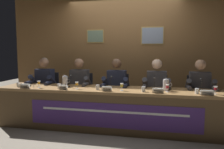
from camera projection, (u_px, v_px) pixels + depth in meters
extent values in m
plane|color=gray|center=(112.00, 128.00, 4.16)|extent=(12.00, 12.00, 0.00)
cube|color=brown|center=(124.00, 54.00, 5.23)|extent=(5.33, 0.12, 2.60)
cube|color=tan|center=(95.00, 36.00, 5.26)|extent=(0.40, 0.02, 0.30)
cube|color=slate|center=(95.00, 36.00, 5.25)|extent=(0.36, 0.01, 0.26)
cube|color=tan|center=(152.00, 36.00, 4.99)|extent=(0.49, 0.02, 0.38)
cube|color=#8C99AD|center=(152.00, 36.00, 4.98)|extent=(0.45, 0.01, 0.34)
cube|color=olive|center=(112.00, 90.00, 4.09)|extent=(4.13, 0.74, 0.05)
cube|color=brown|center=(107.00, 115.00, 3.78)|extent=(4.07, 0.04, 0.67)
cube|color=brown|center=(12.00, 104.00, 4.55)|extent=(0.08, 0.66, 0.67)
cube|color=#4C2D7A|center=(112.00, 116.00, 3.75)|extent=(2.84, 0.01, 0.41)
cube|color=white|center=(112.00, 112.00, 3.73)|extent=(2.42, 0.00, 0.04)
cylinder|color=black|center=(47.00, 115.00, 4.94)|extent=(0.44, 0.44, 0.02)
cylinder|color=black|center=(46.00, 105.00, 4.91)|extent=(0.05, 0.05, 0.42)
cube|color=#232328|center=(46.00, 94.00, 4.89)|extent=(0.44, 0.44, 0.03)
cube|color=#232328|center=(50.00, 82.00, 5.06)|extent=(0.40, 0.05, 0.44)
cylinder|color=black|center=(33.00, 109.00, 4.59)|extent=(0.10, 0.10, 0.47)
cylinder|color=black|center=(42.00, 109.00, 4.55)|extent=(0.10, 0.10, 0.47)
cylinder|color=black|center=(37.00, 93.00, 4.71)|extent=(0.13, 0.34, 0.13)
cylinder|color=black|center=(46.00, 93.00, 4.67)|extent=(0.13, 0.34, 0.13)
cube|color=#1E2338|center=(45.00, 80.00, 4.83)|extent=(0.36, 0.20, 0.48)
sphere|color=#8E664C|center=(44.00, 63.00, 4.77)|extent=(0.19, 0.19, 0.19)
sphere|color=gray|center=(44.00, 62.00, 4.78)|extent=(0.17, 0.17, 0.17)
cylinder|color=#1E2338|center=(33.00, 80.00, 4.77)|extent=(0.09, 0.30, 0.25)
cylinder|color=#1E2338|center=(52.00, 80.00, 4.68)|extent=(0.09, 0.30, 0.25)
cylinder|color=#1E2338|center=(29.00, 82.00, 4.62)|extent=(0.07, 0.24, 0.07)
cylinder|color=#1E2338|center=(48.00, 83.00, 4.53)|extent=(0.07, 0.24, 0.07)
cube|color=white|center=(24.00, 86.00, 4.10)|extent=(0.19, 0.03, 0.08)
cube|color=white|center=(25.00, 86.00, 4.14)|extent=(0.19, 0.03, 0.08)
cube|color=black|center=(24.00, 86.00, 4.10)|extent=(0.14, 0.01, 0.01)
cylinder|color=white|center=(39.00, 87.00, 4.18)|extent=(0.06, 0.06, 0.00)
cylinder|color=white|center=(39.00, 86.00, 4.18)|extent=(0.01, 0.01, 0.05)
cone|color=white|center=(39.00, 83.00, 4.17)|extent=(0.06, 0.06, 0.06)
cylinder|color=orange|center=(39.00, 83.00, 4.17)|extent=(0.04, 0.04, 0.04)
cylinder|color=silver|center=(18.00, 85.00, 4.26)|extent=(0.06, 0.06, 0.08)
cylinder|color=silver|center=(18.00, 85.00, 4.26)|extent=(0.05, 0.05, 0.05)
cylinder|color=black|center=(30.00, 86.00, 4.35)|extent=(0.06, 0.06, 0.02)
cylinder|color=black|center=(31.00, 80.00, 4.40)|extent=(0.01, 0.13, 0.18)
sphere|color=#2D2D2D|center=(33.00, 75.00, 4.45)|extent=(0.03, 0.03, 0.03)
cylinder|color=black|center=(81.00, 117.00, 4.78)|extent=(0.44, 0.44, 0.02)
cylinder|color=black|center=(81.00, 107.00, 4.75)|extent=(0.05, 0.05, 0.42)
cube|color=#232328|center=(80.00, 96.00, 4.73)|extent=(0.44, 0.44, 0.03)
cube|color=#232328|center=(83.00, 83.00, 4.90)|extent=(0.40, 0.05, 0.44)
cylinder|color=black|center=(69.00, 111.00, 4.43)|extent=(0.10, 0.10, 0.47)
cylinder|color=black|center=(79.00, 111.00, 4.39)|extent=(0.10, 0.10, 0.47)
cylinder|color=black|center=(72.00, 95.00, 4.55)|extent=(0.13, 0.34, 0.13)
cylinder|color=black|center=(82.00, 95.00, 4.51)|extent=(0.13, 0.34, 0.13)
cube|color=#38383D|center=(80.00, 81.00, 4.67)|extent=(0.36, 0.20, 0.48)
sphere|color=#8E664C|center=(79.00, 63.00, 4.61)|extent=(0.19, 0.19, 0.19)
sphere|color=#331E0F|center=(79.00, 62.00, 4.62)|extent=(0.17, 0.17, 0.17)
cylinder|color=#38383D|center=(68.00, 81.00, 4.61)|extent=(0.09, 0.30, 0.25)
cylinder|color=#38383D|center=(88.00, 81.00, 4.52)|extent=(0.09, 0.30, 0.25)
cylinder|color=#38383D|center=(65.00, 84.00, 4.46)|extent=(0.07, 0.24, 0.07)
cylinder|color=#38383D|center=(85.00, 84.00, 4.37)|extent=(0.07, 0.24, 0.07)
cube|color=white|center=(63.00, 87.00, 3.96)|extent=(0.15, 0.03, 0.08)
cube|color=white|center=(63.00, 87.00, 3.99)|extent=(0.15, 0.03, 0.08)
cube|color=black|center=(62.00, 87.00, 3.95)|extent=(0.11, 0.01, 0.01)
cylinder|color=white|center=(77.00, 89.00, 4.04)|extent=(0.06, 0.06, 0.00)
cylinder|color=white|center=(77.00, 87.00, 4.04)|extent=(0.01, 0.01, 0.05)
cone|color=white|center=(77.00, 84.00, 4.03)|extent=(0.06, 0.06, 0.06)
cylinder|color=orange|center=(77.00, 84.00, 4.03)|extent=(0.04, 0.04, 0.04)
cylinder|color=silver|center=(59.00, 86.00, 4.09)|extent=(0.06, 0.06, 0.08)
cylinder|color=silver|center=(59.00, 87.00, 4.09)|extent=(0.05, 0.05, 0.05)
cylinder|color=black|center=(68.00, 87.00, 4.20)|extent=(0.06, 0.06, 0.02)
cylinder|color=black|center=(70.00, 81.00, 4.25)|extent=(0.01, 0.13, 0.18)
sphere|color=#2D2D2D|center=(71.00, 76.00, 4.30)|extent=(0.03, 0.03, 0.03)
cylinder|color=black|center=(117.00, 120.00, 4.62)|extent=(0.44, 0.44, 0.02)
cylinder|color=black|center=(117.00, 109.00, 4.59)|extent=(0.05, 0.05, 0.42)
cube|color=#232328|center=(117.00, 98.00, 4.57)|extent=(0.44, 0.44, 0.03)
cube|color=#232328|center=(119.00, 84.00, 4.74)|extent=(0.40, 0.05, 0.44)
cylinder|color=black|center=(108.00, 113.00, 4.27)|extent=(0.10, 0.10, 0.47)
cylinder|color=black|center=(119.00, 114.00, 4.23)|extent=(0.10, 0.10, 0.47)
cylinder|color=black|center=(110.00, 96.00, 4.39)|extent=(0.13, 0.34, 0.13)
cylinder|color=black|center=(120.00, 97.00, 4.35)|extent=(0.13, 0.34, 0.13)
cube|color=#1E2338|center=(117.00, 83.00, 4.51)|extent=(0.36, 0.20, 0.48)
sphere|color=brown|center=(117.00, 64.00, 4.45)|extent=(0.19, 0.19, 0.19)
sphere|color=#331E0F|center=(117.00, 63.00, 4.46)|extent=(0.17, 0.17, 0.17)
cylinder|color=#1E2338|center=(105.00, 82.00, 4.45)|extent=(0.09, 0.30, 0.25)
cylinder|color=#1E2338|center=(127.00, 83.00, 4.36)|extent=(0.09, 0.30, 0.25)
cylinder|color=#1E2338|center=(103.00, 85.00, 4.30)|extent=(0.07, 0.24, 0.07)
cylinder|color=#1E2338|center=(125.00, 86.00, 4.21)|extent=(0.07, 0.24, 0.07)
cube|color=white|center=(106.00, 89.00, 3.81)|extent=(0.17, 0.03, 0.08)
cube|color=white|center=(107.00, 89.00, 3.84)|extent=(0.17, 0.03, 0.08)
cube|color=black|center=(106.00, 89.00, 3.80)|extent=(0.12, 0.01, 0.01)
cylinder|color=white|center=(122.00, 90.00, 3.88)|extent=(0.06, 0.06, 0.00)
cylinder|color=white|center=(122.00, 89.00, 3.87)|extent=(0.01, 0.01, 0.05)
cone|color=white|center=(122.00, 85.00, 3.87)|extent=(0.06, 0.06, 0.06)
cylinder|color=yellow|center=(122.00, 86.00, 3.87)|extent=(0.04, 0.04, 0.04)
cylinder|color=silver|center=(98.00, 87.00, 3.96)|extent=(0.06, 0.06, 0.08)
cylinder|color=silver|center=(98.00, 88.00, 3.96)|extent=(0.05, 0.05, 0.05)
cylinder|color=black|center=(110.00, 88.00, 4.03)|extent=(0.06, 0.06, 0.02)
cylinder|color=black|center=(111.00, 82.00, 4.09)|extent=(0.01, 0.13, 0.18)
sphere|color=#2D2D2D|center=(111.00, 77.00, 4.14)|extent=(0.03, 0.03, 0.03)
cylinder|color=black|center=(156.00, 122.00, 4.46)|extent=(0.44, 0.44, 0.02)
cylinder|color=black|center=(156.00, 111.00, 4.43)|extent=(0.05, 0.05, 0.42)
cube|color=#232328|center=(156.00, 99.00, 4.41)|extent=(0.44, 0.44, 0.03)
cube|color=#232328|center=(157.00, 86.00, 4.58)|extent=(0.40, 0.05, 0.44)
cylinder|color=black|center=(150.00, 115.00, 4.11)|extent=(0.10, 0.10, 0.47)
cylinder|color=black|center=(161.00, 116.00, 4.07)|extent=(0.10, 0.10, 0.47)
cylinder|color=black|center=(151.00, 98.00, 4.23)|extent=(0.13, 0.34, 0.13)
cylinder|color=black|center=(162.00, 98.00, 4.19)|extent=(0.13, 0.34, 0.13)
cube|color=#38383D|center=(157.00, 84.00, 4.35)|extent=(0.36, 0.20, 0.48)
sphere|color=beige|center=(157.00, 64.00, 4.29)|extent=(0.19, 0.19, 0.19)
sphere|color=#593819|center=(157.00, 63.00, 4.30)|extent=(0.17, 0.17, 0.17)
cylinder|color=#38383D|center=(145.00, 83.00, 4.29)|extent=(0.09, 0.30, 0.25)
cylinder|color=#38383D|center=(168.00, 84.00, 4.20)|extent=(0.09, 0.30, 0.25)
cylinder|color=#38383D|center=(144.00, 86.00, 4.14)|extent=(0.07, 0.24, 0.07)
cylinder|color=#38383D|center=(168.00, 87.00, 4.05)|extent=(0.07, 0.24, 0.07)
cube|color=white|center=(158.00, 91.00, 3.64)|extent=(0.18, 0.03, 0.08)
cube|color=white|center=(158.00, 90.00, 3.67)|extent=(0.18, 0.03, 0.08)
cube|color=black|center=(158.00, 91.00, 3.63)|extent=(0.12, 0.01, 0.01)
cylinder|color=white|center=(167.00, 92.00, 3.75)|extent=(0.06, 0.06, 0.00)
cylinder|color=white|center=(167.00, 90.00, 3.75)|extent=(0.01, 0.01, 0.05)
cone|color=white|center=(167.00, 86.00, 3.74)|extent=(0.06, 0.06, 0.06)
cylinder|color=#B21E2D|center=(167.00, 87.00, 3.74)|extent=(0.04, 0.04, 0.04)
cylinder|color=silver|center=(143.00, 89.00, 3.76)|extent=(0.06, 0.06, 0.08)
cylinder|color=silver|center=(143.00, 90.00, 3.76)|extent=(0.05, 0.05, 0.05)
cylinder|color=black|center=(154.00, 90.00, 3.87)|extent=(0.06, 0.06, 0.02)
cylinder|color=black|center=(154.00, 84.00, 3.92)|extent=(0.01, 0.13, 0.18)
sphere|color=#2D2D2D|center=(155.00, 78.00, 3.98)|extent=(0.03, 0.03, 0.03)
cylinder|color=black|center=(198.00, 125.00, 4.30)|extent=(0.44, 0.44, 0.02)
cylinder|color=black|center=(198.00, 113.00, 4.27)|extent=(0.05, 0.05, 0.42)
cube|color=#232328|center=(199.00, 101.00, 4.25)|extent=(0.44, 0.44, 0.03)
cube|color=#232328|center=(197.00, 87.00, 4.42)|extent=(0.40, 0.05, 0.44)
cylinder|color=black|center=(195.00, 118.00, 3.95)|extent=(0.10, 0.10, 0.47)
cylinder|color=black|center=(207.00, 119.00, 3.91)|extent=(0.10, 0.10, 0.47)
cylinder|color=black|center=(194.00, 100.00, 4.07)|extent=(0.13, 0.34, 0.13)
cylinder|color=black|center=(207.00, 100.00, 4.03)|extent=(0.13, 0.34, 0.13)
cube|color=#38383D|center=(200.00, 85.00, 4.19)|extent=(0.36, 0.20, 0.48)
sphere|color=tan|center=(201.00, 65.00, 4.13)|extent=(0.19, 0.19, 0.19)
sphere|color=#593819|center=(200.00, 64.00, 4.14)|extent=(0.17, 0.17, 0.17)
cylinder|color=#38383D|center=(188.00, 85.00, 4.13)|extent=(0.09, 0.30, 0.25)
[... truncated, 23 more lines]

